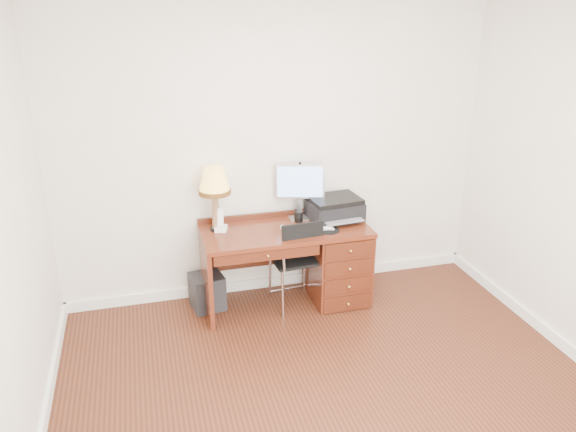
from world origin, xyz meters
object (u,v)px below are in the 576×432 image
object	(u,v)px
printer	(334,208)
phone	(221,224)
desk	(319,258)
leg_lamp	(214,185)
chair	(296,254)
monitor	(299,185)
equipment_box	(207,291)

from	to	relation	value
printer	phone	xyz separation A→B (m)	(-1.07, -0.01, -0.04)
desk	leg_lamp	xyz separation A→B (m)	(-0.92, 0.13, 0.76)
desk	chair	xyz separation A→B (m)	(-0.25, -0.11, 0.12)
leg_lamp	chair	bearing A→B (deg)	-19.83
printer	chair	bearing A→B (deg)	-157.74
desk	monitor	xyz separation A→B (m)	(-0.13, 0.22, 0.66)
desk	equipment_box	world-z (taller)	desk
printer	chair	xyz separation A→B (m)	(-0.43, -0.23, -0.32)
monitor	chair	world-z (taller)	monitor
monitor	equipment_box	distance (m)	1.30
monitor	printer	bearing A→B (deg)	-2.76
monitor	equipment_box	size ratio (longest dim) A/B	1.58
printer	leg_lamp	size ratio (longest dim) A/B	0.88
desk	phone	size ratio (longest dim) A/B	7.03
monitor	phone	world-z (taller)	monitor
desk	monitor	world-z (taller)	monitor
chair	equipment_box	xyz separation A→B (m)	(-0.79, 0.21, -0.37)
monitor	printer	size ratio (longest dim) A/B	1.03
monitor	chair	size ratio (longest dim) A/B	0.59
leg_lamp	chair	size ratio (longest dim) A/B	0.65
leg_lamp	equipment_box	world-z (taller)	leg_lamp
leg_lamp	chair	xyz separation A→B (m)	(0.67, -0.24, -0.64)
monitor	printer	xyz separation A→B (m)	(0.31, -0.11, -0.22)
printer	equipment_box	distance (m)	1.41
desk	leg_lamp	size ratio (longest dim) A/B	2.61
monitor	leg_lamp	xyz separation A→B (m)	(-0.79, -0.09, 0.10)
monitor	equipment_box	bearing A→B (deg)	-155.49
phone	chair	distance (m)	0.73
chair	leg_lamp	bearing A→B (deg)	155.41
printer	equipment_box	size ratio (longest dim) A/B	1.54
monitor	leg_lamp	bearing A→B (deg)	-156.84
leg_lamp	phone	bearing A→B (deg)	-40.45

